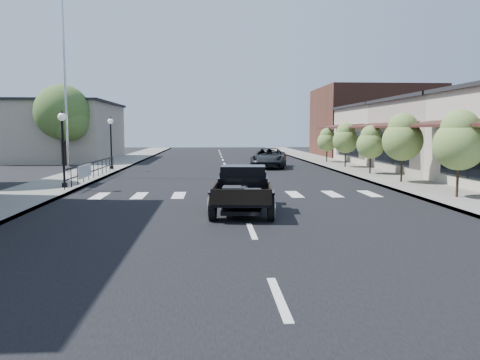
{
  "coord_description": "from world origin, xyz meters",
  "views": [
    {
      "loc": [
        -1.06,
        -15.14,
        2.68
      ],
      "look_at": [
        -0.09,
        0.63,
        1.0
      ],
      "focal_mm": 35.0,
      "sensor_mm": 36.0,
      "label": 1
    }
  ],
  "objects": [
    {
      "name": "storefront_far",
      "position": [
        15.0,
        22.0,
        2.25
      ],
      "size": [
        10.0,
        9.0,
        4.5
      ],
      "primitive_type": "cube",
      "color": "#B8B09B",
      "rests_on": "ground"
    },
    {
      "name": "ground",
      "position": [
        0.0,
        0.0,
        0.0
      ],
      "size": [
        120.0,
        120.0,
        0.0
      ],
      "primitive_type": "plane",
      "color": "black",
      "rests_on": "ground"
    },
    {
      "name": "lamp_post_b",
      "position": [
        -7.6,
        6.0,
        1.86
      ],
      "size": [
        0.36,
        0.36,
        3.42
      ],
      "primitive_type": null,
      "color": "black",
      "rests_on": "sidewalk_left"
    },
    {
      "name": "lamp_post_c",
      "position": [
        -7.6,
        16.0,
        1.86
      ],
      "size": [
        0.36,
        0.36,
        3.42
      ],
      "primitive_type": null,
      "color": "black",
      "rests_on": "sidewalk_left"
    },
    {
      "name": "small_tree_e",
      "position": [
        8.3,
        22.19,
        1.46
      ],
      "size": [
        1.57,
        1.57,
        2.62
      ],
      "primitive_type": null,
      "color": "olive",
      "rests_on": "sidewalk_right"
    },
    {
      "name": "big_tree_far",
      "position": [
        -12.5,
        22.0,
        3.1
      ],
      "size": [
        4.23,
        4.23,
        6.21
      ],
      "primitive_type": null,
      "color": "#42622A",
      "rests_on": "ground"
    },
    {
      "name": "second_car",
      "position": [
        3.08,
        18.1,
        0.7
      ],
      "size": [
        3.26,
        5.43,
        1.41
      ],
      "primitive_type": "imported",
      "rotation": [
        0.0,
        0.0,
        -0.19
      ],
      "color": "black",
      "rests_on": "ground"
    },
    {
      "name": "storefront_mid",
      "position": [
        15.0,
        13.0,
        2.25
      ],
      "size": [
        10.0,
        9.0,
        4.5
      ],
      "primitive_type": "cube",
      "color": "#A89C8D",
      "rests_on": "ground"
    },
    {
      "name": "far_building_right",
      "position": [
        15.5,
        32.0,
        3.5
      ],
      "size": [
        11.0,
        10.0,
        7.0
      ],
      "primitive_type": "cube",
      "color": "brown",
      "rests_on": "ground"
    },
    {
      "name": "small_tree_d",
      "position": [
        8.3,
        16.95,
        1.63
      ],
      "size": [
        1.77,
        1.77,
        2.95
      ],
      "primitive_type": null,
      "color": "olive",
      "rests_on": "sidewalk_right"
    },
    {
      "name": "banner",
      "position": [
        -7.22,
        8.0,
        0.45
      ],
      "size": [
        0.04,
        2.2,
        0.6
      ],
      "primitive_type": null,
      "color": "silver",
      "rests_on": "sidewalk_left"
    },
    {
      "name": "railing",
      "position": [
        -7.3,
        10.0,
        0.65
      ],
      "size": [
        0.08,
        10.0,
        1.0
      ],
      "primitive_type": null,
      "color": "black",
      "rests_on": "sidewalk_left"
    },
    {
      "name": "low_building_left",
      "position": [
        -15.0,
        28.0,
        2.5
      ],
      "size": [
        10.0,
        12.0,
        5.0
      ],
      "primitive_type": "cube",
      "color": "#ADA391",
      "rests_on": "ground"
    },
    {
      "name": "small_tree_c",
      "position": [
        8.3,
        11.81,
        1.51
      ],
      "size": [
        1.64,
        1.64,
        2.73
      ],
      "primitive_type": null,
      "color": "olive",
      "rests_on": "sidewalk_right"
    },
    {
      "name": "small_tree_b",
      "position": [
        8.3,
        7.25,
        1.78
      ],
      "size": [
        1.95,
        1.95,
        3.26
      ],
      "primitive_type": null,
      "color": "olive",
      "rests_on": "sidewalk_right"
    },
    {
      "name": "road_markings",
      "position": [
        0.0,
        10.0,
        0.0
      ],
      "size": [
        12.0,
        60.0,
        0.06
      ],
      "primitive_type": null,
      "color": "silver",
      "rests_on": "ground"
    },
    {
      "name": "road",
      "position": [
        0.0,
        15.0,
        0.01
      ],
      "size": [
        14.0,
        80.0,
        0.02
      ],
      "primitive_type": "cube",
      "color": "black",
      "rests_on": "ground"
    },
    {
      "name": "hotrod_pickup",
      "position": [
        -0.02,
        0.01,
        0.78
      ],
      "size": [
        2.51,
        4.66,
        1.55
      ],
      "primitive_type": null,
      "rotation": [
        0.0,
        0.0,
        -0.09
      ],
      "color": "black",
      "rests_on": "ground"
    },
    {
      "name": "sidewalk_right",
      "position": [
        8.5,
        15.0,
        0.07
      ],
      "size": [
        3.0,
        80.0,
        0.15
      ],
      "primitive_type": "cube",
      "color": "gray",
      "rests_on": "ground"
    },
    {
      "name": "sidewalk_left",
      "position": [
        -8.5,
        15.0,
        0.07
      ],
      "size": [
        3.0,
        80.0,
        0.15
      ],
      "primitive_type": "cube",
      "color": "gray",
      "rests_on": "ground"
    },
    {
      "name": "small_tree_a",
      "position": [
        8.3,
        1.99,
        1.74
      ],
      "size": [
        1.91,
        1.91,
        3.19
      ],
      "primitive_type": null,
      "color": "olive",
      "rests_on": "sidewalk_right"
    },
    {
      "name": "flagpole",
      "position": [
        -9.2,
        12.0,
        6.73
      ],
      "size": [
        0.12,
        0.12,
        13.17
      ],
      "primitive_type": "cylinder",
      "color": "silver",
      "rests_on": "sidewalk_left"
    }
  ]
}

